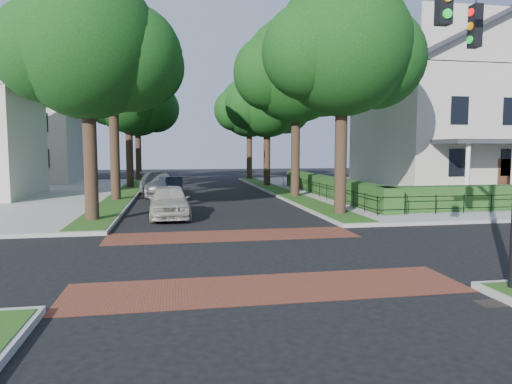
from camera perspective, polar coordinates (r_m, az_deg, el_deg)
ground at (r=13.54m, az=-1.21°, el=-7.97°), size 120.00×120.00×0.00m
sidewalk_ne at (r=38.71m, az=23.72°, el=0.38°), size 30.00×30.00×0.15m
crosswalk_far at (r=16.64m, az=-2.93°, el=-5.44°), size 9.00×2.20×0.01m
crosswalk_near at (r=10.50m, az=1.56°, el=-11.90°), size 9.00×2.20×0.01m
storm_drain at (r=10.68m, az=27.55°, el=-12.21°), size 0.65×0.45×0.01m
grass_strip_ne at (r=33.10m, az=2.89°, el=0.21°), size 1.60×29.80×0.02m
grass_strip_nw at (r=32.43m, az=-16.04°, el=-0.10°), size 1.60×29.80×0.02m
tree_right_near at (r=22.11m, az=10.80°, el=17.02°), size 7.75×6.67×10.66m
tree_right_mid at (r=29.69m, az=5.11°, el=14.77°), size 8.25×7.09×11.22m
tree_right_far at (r=38.20m, az=1.48°, el=11.03°), size 7.25×6.23×9.74m
tree_right_back at (r=47.06m, az=-0.76°, el=10.40°), size 7.50×6.45×10.20m
tree_left_near at (r=20.94m, az=-20.00°, el=16.46°), size 7.50×6.45×10.20m
tree_left_mid at (r=28.93m, az=-17.26°, el=15.52°), size 8.00×6.88×11.48m
tree_left_far at (r=37.60m, az=-15.52°, el=11.26°), size 7.00×6.02×9.86m
tree_left_back at (r=46.57m, az=-14.47°, el=10.47°), size 7.75×6.66×10.44m
hedge_main_road at (r=29.76m, az=9.00°, el=0.72°), size 1.00×18.00×1.20m
fence_main_road at (r=29.52m, az=7.53°, el=0.41°), size 0.06×18.00×0.90m
house_victorian at (r=35.04m, az=24.18°, el=9.63°), size 13.00×13.05×12.48m
house_left_far at (r=47.02m, az=-26.97°, el=7.11°), size 10.00×9.00×10.14m
traffic_signal at (r=11.16m, az=29.18°, el=12.87°), size 2.17×2.00×8.00m
parked_car_front at (r=21.18m, az=-10.78°, el=-1.14°), size 1.95×4.53×1.52m
parked_car_middle at (r=29.36m, az=-10.61°, el=0.52°), size 1.55×4.25×1.39m
parked_car_rear at (r=31.51m, az=-12.18°, el=0.99°), size 3.02×5.72×1.58m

